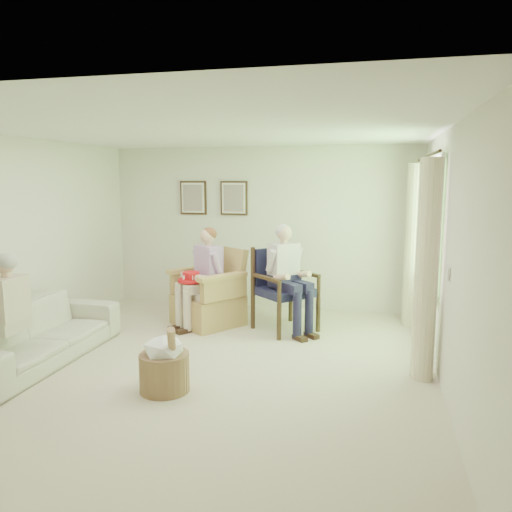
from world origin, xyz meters
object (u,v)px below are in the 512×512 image
(hatbox, at_px, (164,363))
(wicker_armchair, at_px, (209,300))
(wood_armchair, at_px, (287,285))
(sofa, at_px, (36,334))
(red_hat, at_px, (191,278))
(person_sofa, at_px, (2,308))
(person_wicker, at_px, (205,270))
(person_dark, at_px, (284,270))

(hatbox, bearing_deg, wicker_armchair, 98.08)
(wood_armchair, height_order, hatbox, wood_armchair)
(wood_armchair, relative_size, sofa, 0.49)
(red_hat, height_order, hatbox, red_hat)
(person_sofa, bearing_deg, sofa, 179.79)
(sofa, relative_size, person_wicker, 1.65)
(red_hat, bearing_deg, person_dark, 7.44)
(sofa, height_order, hatbox, hatbox)
(wood_armchair, xyz_separation_m, person_dark, (0.00, -0.18, 0.25))
(wicker_armchair, bearing_deg, wood_armchair, 37.89)
(person_dark, relative_size, hatbox, 1.99)
(person_wicker, xyz_separation_m, person_dark, (1.13, 0.01, 0.05))
(person_sofa, relative_size, red_hat, 3.58)
(person_dark, relative_size, person_sofa, 1.11)
(sofa, height_order, red_hat, red_hat)
(wood_armchair, bearing_deg, sofa, 170.35)
(wicker_armchair, relative_size, person_dark, 0.76)
(person_dark, bearing_deg, sofa, 167.67)
(person_wicker, distance_m, person_sofa, 2.68)
(person_wicker, bearing_deg, red_hat, -98.76)
(wicker_armchair, bearing_deg, person_wicker, -54.70)
(person_dark, xyz_separation_m, hatbox, (-0.80, -2.19, -0.58))
(person_wicker, xyz_separation_m, hatbox, (0.33, -2.18, -0.53))
(person_sofa, height_order, red_hat, person_sofa)
(sofa, relative_size, person_sofa, 1.74)
(sofa, xyz_separation_m, hatbox, (1.77, -0.41, -0.05))
(wood_armchair, xyz_separation_m, hatbox, (-0.80, -2.38, -0.33))
(wood_armchair, distance_m, red_hat, 1.34)
(person_sofa, bearing_deg, red_hat, 148.24)
(wood_armchair, relative_size, person_dark, 0.78)
(sofa, relative_size, person_dark, 1.58)
(hatbox, bearing_deg, person_sofa, -177.58)
(wood_armchair, bearing_deg, person_dark, -137.09)
(person_sofa, bearing_deg, person_dark, 131.19)
(person_wicker, height_order, hatbox, person_wicker)
(wicker_armchair, relative_size, red_hat, 3.02)
(sofa, distance_m, red_hat, 2.11)
(red_hat, relative_size, hatbox, 0.50)
(person_wicker, distance_m, hatbox, 2.27)
(person_wicker, distance_m, red_hat, 0.23)
(wood_armchair, distance_m, hatbox, 2.53)
(sofa, relative_size, red_hat, 6.24)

